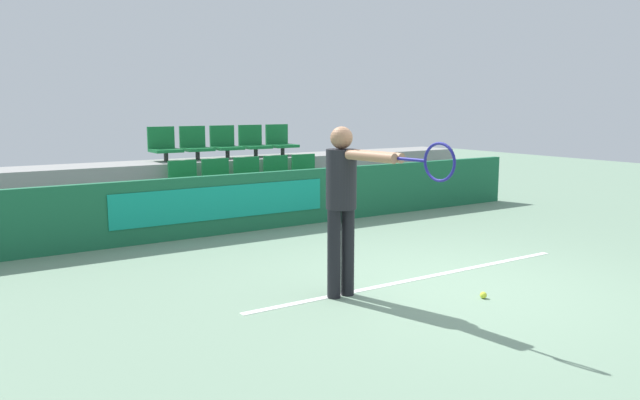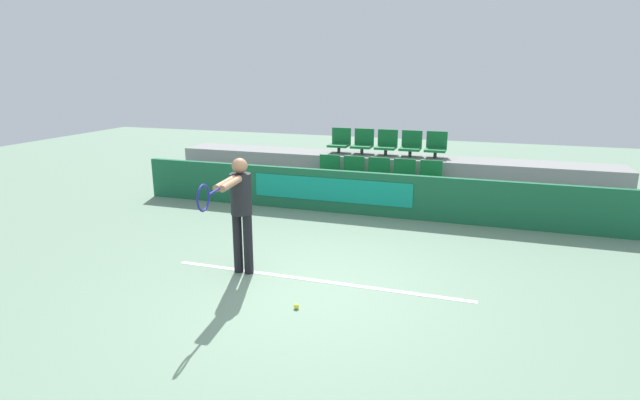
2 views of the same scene
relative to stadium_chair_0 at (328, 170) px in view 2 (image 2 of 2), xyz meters
The scene contains 17 objects.
ground_plane 4.56m from the stadium_chair_0, 76.21° to the right, with size 30.00×30.00×0.00m, color gray.
court_baseline 4.18m from the stadium_chair_0, 74.92° to the right, with size 4.25×0.08×0.01m.
barrier_wall 1.27m from the stadium_chair_0, 31.93° to the right, with size 9.98×0.14×0.86m.
bleacher_tier_front 1.18m from the stadium_chair_0, ahead, with size 9.58×0.91×0.48m.
bleacher_tier_middle 1.35m from the stadium_chair_0, 36.26° to the left, with size 9.58×0.91×0.96m.
stadium_chair_0 is the anchor object (origin of this frame).
stadium_chair_1 0.54m from the stadium_chair_0, ahead, with size 0.44×0.46×0.55m.
stadium_chair_2 1.07m from the stadium_chair_0, ahead, with size 0.44×0.46×0.55m.
stadium_chair_3 1.61m from the stadium_chair_0, ahead, with size 0.44×0.46×0.55m.
stadium_chair_4 2.14m from the stadium_chair_0, ahead, with size 0.44×0.46×0.55m.
stadium_chair_5 1.03m from the stadium_chair_0, 90.00° to the left, with size 0.44×0.46×0.55m.
stadium_chair_6 1.16m from the stadium_chair_0, 59.43° to the left, with size 0.44×0.46×0.55m.
stadium_chair_7 1.48m from the stadium_chair_0, 40.25° to the left, with size 0.44×0.46×0.55m.
stadium_chair_8 1.91m from the stadium_chair_0, 29.44° to the left, with size 0.44×0.46×0.55m.
stadium_chair_9 2.38m from the stadium_chair_0, 22.94° to the left, with size 0.44×0.46×0.55m.
tennis_player 4.10m from the stadium_chair_0, 89.86° to the right, with size 0.31×1.48×1.65m.
tennis_ball 5.01m from the stadium_chair_0, 77.08° to the right, with size 0.07×0.07×0.07m.
Camera 2 is at (2.03, -5.60, 2.82)m, focal length 28.00 mm.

